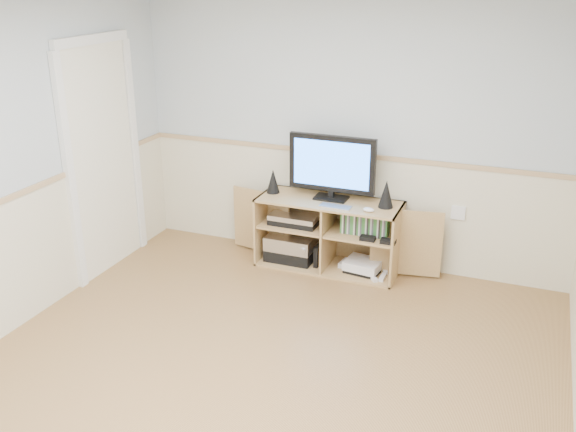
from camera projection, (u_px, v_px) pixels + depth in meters
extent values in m
cube|color=#A7844A|center=(247.00, 392.00, 4.21)|extent=(4.00, 4.50, 0.02)
cube|color=silver|center=(351.00, 129.00, 5.71)|extent=(4.00, 0.02, 2.50)
cube|color=beige|center=(348.00, 208.00, 5.96)|extent=(4.00, 0.01, 1.00)
cube|color=tan|center=(350.00, 154.00, 5.77)|extent=(4.00, 0.02, 0.04)
cube|color=white|center=(103.00, 161.00, 5.64)|extent=(0.03, 0.82, 2.00)
cube|color=tan|center=(328.00, 265.00, 5.95)|extent=(1.29, 0.48, 0.02)
cube|color=tan|center=(329.00, 202.00, 5.72)|extent=(1.29, 0.48, 0.02)
cube|color=tan|center=(265.00, 225.00, 6.05)|extent=(0.02, 0.48, 0.65)
cube|color=tan|center=(397.00, 245.00, 5.61)|extent=(0.02, 0.48, 0.65)
cube|color=tan|center=(336.00, 225.00, 6.03)|extent=(1.29, 0.02, 0.65)
cube|color=tan|center=(329.00, 234.00, 5.83)|extent=(0.02, 0.46, 0.61)
cube|color=tan|center=(296.00, 224.00, 5.92)|extent=(0.61, 0.44, 0.02)
cube|color=tan|center=(363.00, 234.00, 5.70)|extent=(0.61, 0.44, 0.02)
cube|color=tan|center=(261.00, 221.00, 6.13)|extent=(0.62, 0.13, 0.61)
cube|color=tan|center=(406.00, 243.00, 5.65)|extent=(0.62, 0.13, 0.61)
cube|color=black|center=(331.00, 198.00, 5.75)|extent=(0.29, 0.18, 0.02)
cube|color=black|center=(331.00, 194.00, 5.74)|extent=(0.05, 0.04, 0.06)
cube|color=black|center=(332.00, 163.00, 5.64)|extent=(0.79, 0.05, 0.50)
cube|color=#2D73F2|center=(331.00, 164.00, 5.61)|extent=(0.69, 0.01, 0.41)
cone|color=black|center=(273.00, 181.00, 5.88)|extent=(0.12, 0.12, 0.22)
cone|color=black|center=(386.00, 194.00, 5.51)|extent=(0.13, 0.13, 0.24)
cube|color=silver|center=(335.00, 207.00, 5.56)|extent=(0.28, 0.11, 0.01)
ellipsoid|color=white|center=(369.00, 210.00, 5.45)|extent=(0.10, 0.07, 0.04)
cube|color=black|center=(291.00, 253.00, 6.05)|extent=(0.44, 0.33, 0.11)
cube|color=silver|center=(291.00, 241.00, 6.00)|extent=(0.44, 0.33, 0.13)
cube|color=black|center=(296.00, 220.00, 5.91)|extent=(0.44, 0.31, 0.05)
cube|color=silver|center=(296.00, 215.00, 5.89)|extent=(0.44, 0.31, 0.05)
cube|color=black|center=(318.00, 255.00, 5.89)|extent=(0.04, 0.14, 0.20)
cube|color=white|center=(352.00, 265.00, 5.88)|extent=(0.23, 0.18, 0.05)
cube|color=black|center=(363.00, 270.00, 5.80)|extent=(0.33, 0.28, 0.03)
cube|color=white|center=(363.00, 264.00, 5.78)|extent=(0.34, 0.30, 0.08)
cube|color=white|center=(383.00, 277.00, 5.66)|extent=(0.04, 0.14, 0.03)
cube|color=white|center=(385.00, 269.00, 5.81)|extent=(0.09, 0.15, 0.03)
cube|color=#3F8C3F|center=(365.00, 224.00, 5.64)|extent=(0.42, 0.14, 0.19)
cube|color=white|center=(458.00, 213.00, 5.57)|extent=(0.12, 0.03, 0.12)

